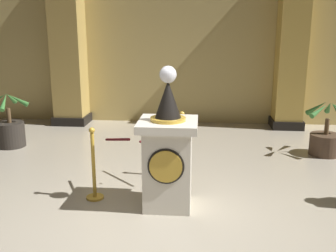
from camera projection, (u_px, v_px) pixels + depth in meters
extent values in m
plane|color=#B2A893|center=(151.00, 222.00, 4.77)|extent=(12.44, 12.44, 0.00)
cube|color=tan|center=(178.00, 40.00, 9.39)|extent=(12.44, 0.16, 3.98)
cube|color=silver|center=(168.00, 168.00, 5.11)|extent=(0.60, 0.60, 1.06)
cube|color=silver|center=(168.00, 124.00, 4.96)|extent=(0.75, 0.75, 0.10)
cylinder|color=gold|center=(166.00, 167.00, 4.77)|extent=(0.40, 0.03, 0.40)
cylinder|color=black|center=(166.00, 166.00, 4.78)|extent=(0.45, 0.01, 0.45)
cylinder|color=gold|center=(168.00, 119.00, 4.95)|extent=(0.45, 0.45, 0.04)
cone|color=black|center=(168.00, 99.00, 4.88)|extent=(0.33, 0.33, 0.47)
cylinder|color=gold|center=(168.00, 81.00, 4.83)|extent=(0.03, 0.03, 0.05)
sphere|color=silver|center=(168.00, 74.00, 4.81)|extent=(0.21, 0.21, 0.21)
cylinder|color=gold|center=(181.00, 176.00, 6.21)|extent=(0.24, 0.24, 0.03)
cylinder|color=gold|center=(182.00, 147.00, 6.09)|extent=(0.05, 0.05, 0.98)
sphere|color=gold|center=(182.00, 114.00, 5.96)|extent=(0.08, 0.08, 0.08)
cylinder|color=gold|center=(95.00, 197.00, 5.44)|extent=(0.24, 0.24, 0.03)
cylinder|color=gold|center=(94.00, 166.00, 5.33)|extent=(0.05, 0.05, 0.93)
sphere|color=gold|center=(92.00, 130.00, 5.20)|extent=(0.08, 0.08, 0.08)
cylinder|color=#591419|center=(162.00, 132.00, 5.82)|extent=(0.48, 0.60, 0.21)
cylinder|color=#591419|center=(117.00, 139.00, 5.44)|extent=(0.48, 0.60, 0.21)
sphere|color=#591419|center=(140.00, 142.00, 5.65)|extent=(0.04, 0.04, 0.04)
cube|color=black|center=(73.00, 119.00, 9.69)|extent=(0.80, 0.80, 0.20)
cube|color=tan|center=(68.00, 44.00, 9.24)|extent=(0.70, 0.70, 3.82)
cube|color=black|center=(286.00, 123.00, 9.26)|extent=(0.71, 0.71, 0.20)
cube|color=gold|center=(292.00, 45.00, 8.81)|extent=(0.62, 0.62, 3.82)
cylinder|color=#2D2823|center=(11.00, 135.00, 7.74)|extent=(0.54, 0.54, 0.48)
cylinder|color=brown|center=(9.00, 115.00, 7.64)|extent=(0.08, 0.08, 0.29)
cone|color=#387533|center=(18.00, 100.00, 7.57)|extent=(0.42, 0.14, 0.29)
cone|color=#387533|center=(11.00, 98.00, 7.77)|extent=(0.14, 0.41, 0.31)
cone|color=#387533|center=(4.00, 102.00, 7.37)|extent=(0.16, 0.38, 0.35)
cylinder|color=#4C3828|center=(325.00, 145.00, 7.25)|extent=(0.56, 0.56, 0.39)
cylinder|color=brown|center=(327.00, 127.00, 7.16)|extent=(0.08, 0.08, 0.29)
cone|color=#387533|center=(329.00, 107.00, 7.28)|extent=(0.19, 0.43, 0.34)
cone|color=#387533|center=(317.00, 108.00, 7.24)|extent=(0.36, 0.34, 0.38)
cone|color=#387533|center=(319.00, 110.00, 6.99)|extent=(0.42, 0.35, 0.27)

